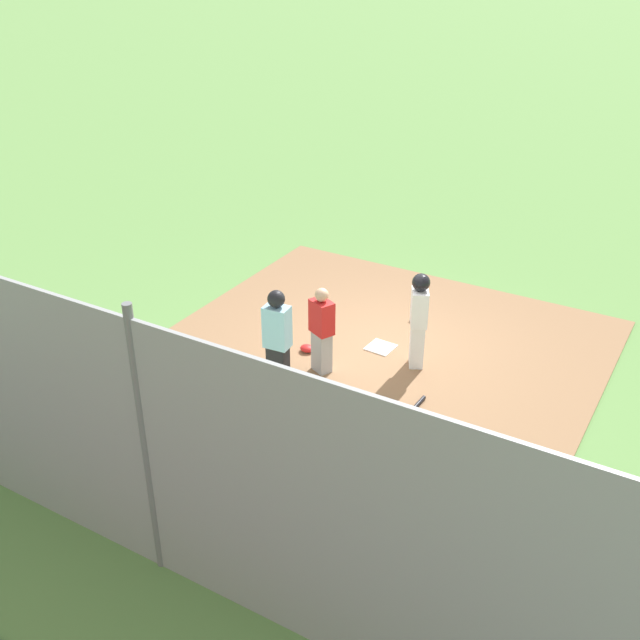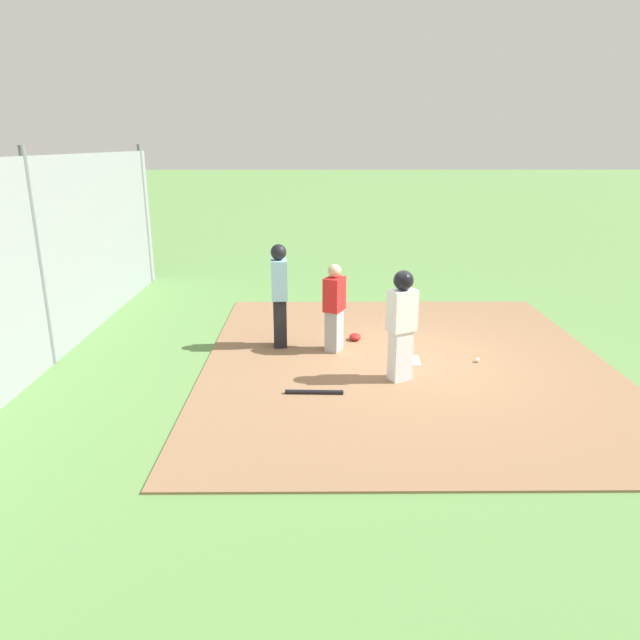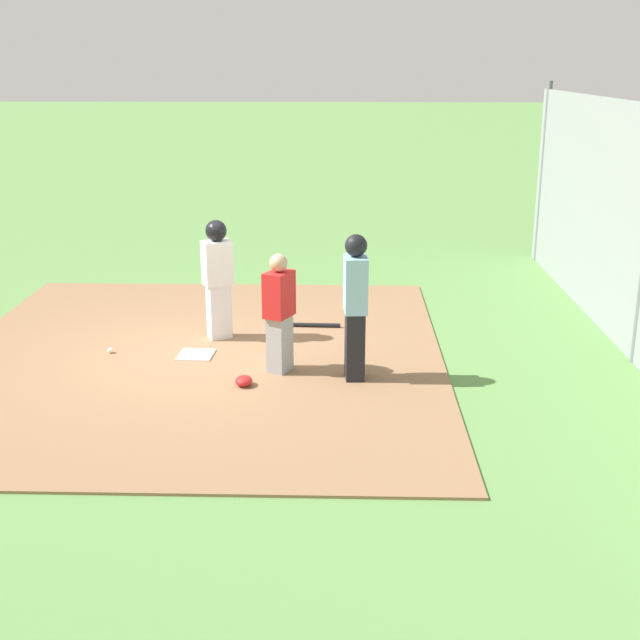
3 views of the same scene
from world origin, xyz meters
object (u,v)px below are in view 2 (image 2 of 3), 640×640
(home_plate, at_px, (406,360))
(catcher_mask, at_px, (355,337))
(baseball_bat, at_px, (314,392))
(runner, at_px, (402,319))
(umpire, at_px, (279,293))
(baseball, at_px, (477,360))
(catcher, at_px, (334,307))

(home_plate, bearing_deg, catcher_mask, -144.05)
(catcher_mask, bearing_deg, home_plate, 35.95)
(home_plate, bearing_deg, baseball_bat, -49.53)
(baseball_bat, relative_size, catcher_mask, 3.39)
(runner, relative_size, baseball_bat, 2.02)
(umpire, bearing_deg, home_plate, -24.72)
(runner, distance_m, baseball_bat, 1.63)
(runner, bearing_deg, home_plate, -42.41)
(baseball, bearing_deg, runner, -63.10)
(home_plate, distance_m, runner, 1.21)
(umpire, xyz_separation_m, catcher_mask, (-0.29, 1.31, -0.87))
(baseball, bearing_deg, umpire, -104.12)
(baseball_bat, xyz_separation_m, baseball, (-1.19, 2.60, 0.01))
(umpire, relative_size, baseball_bat, 2.17)
(home_plate, xyz_separation_m, catcher, (-0.51, -1.14, 0.75))
(catcher, xyz_separation_m, umpire, (-0.23, -0.92, 0.18))
(runner, xyz_separation_m, catcher_mask, (-1.77, -0.54, -0.88))
(home_plate, distance_m, catcher, 1.45)
(runner, distance_m, catcher_mask, 2.05)
(runner, bearing_deg, umpire, 24.43)
(baseball_bat, bearing_deg, catcher_mask, 74.47)
(baseball_bat, relative_size, baseball, 10.99)
(home_plate, xyz_separation_m, umpire, (-0.74, -2.05, 0.92))
(baseball, bearing_deg, baseball_bat, -65.39)
(baseball, bearing_deg, home_plate, -92.95)
(runner, bearing_deg, baseball, -89.86)
(home_plate, relative_size, catcher, 0.30)
(home_plate, distance_m, catcher_mask, 1.27)
(umpire, bearing_deg, catcher, -18.97)
(baseball, bearing_deg, catcher_mask, -120.01)
(umpire, height_order, baseball, umpire)
(runner, xyz_separation_m, baseball_bat, (0.51, -1.26, -0.91))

